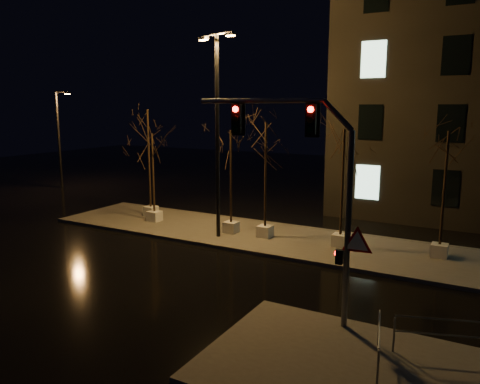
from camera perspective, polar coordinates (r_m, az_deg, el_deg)
The scene contains 14 objects.
ground at distance 18.36m, azimuth -7.07°, elevation -9.91°, with size 90.00×90.00×0.00m, color black.
median at distance 23.20m, azimuth 1.70°, elevation -5.28°, with size 22.00×5.00×0.15m, color #4B4843.
sidewalk_corner at distance 12.41m, azimuth 13.06°, elevation -20.24°, with size 7.00×5.00×0.15m, color #4B4843.
tree_0 at distance 26.74m, azimuth -11.14°, elevation 7.01°, with size 1.80×1.80×6.20m.
tree_1 at distance 25.52m, azimuth -10.63°, elevation 4.67°, with size 1.80×1.80×4.91m.
tree_2 at distance 22.68m, azimuth -1.13°, elevation 4.73°, with size 1.80×1.80×5.22m.
tree_3 at distance 21.90m, azimuth 3.16°, elevation 5.31°, with size 1.80×1.80×5.61m.
tree_4 at distance 20.88m, azimuth 12.50°, elevation 4.32°, with size 1.80×1.80×5.37m.
tree_5 at distance 20.62m, azimuth 23.88°, elevation 3.61°, with size 1.80×1.80×5.37m.
traffic_signal_mast at distance 13.20m, azimuth 8.81°, elevation 1.63°, with size 5.24×0.59×6.41m.
streetlight_main at distance 21.94m, azimuth -2.78°, elevation 8.44°, with size 2.31×0.99×9.45m.
streetlight_far at distance 39.19m, azimuth -21.13°, elevation 6.44°, with size 1.47×0.34×7.48m.
guard_rail_a at distance 13.19m, azimuth 23.40°, elevation -15.34°, with size 2.22×0.77×1.01m.
guard_rail_b at distance 12.27m, azimuth 16.55°, elevation -16.99°, with size 0.48×2.05×0.99m.
Camera 1 is at (10.24, -13.86, 6.35)m, focal length 35.00 mm.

